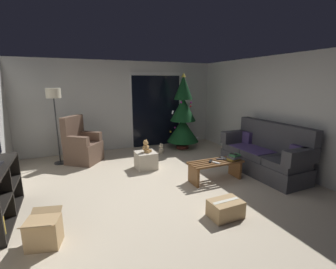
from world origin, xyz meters
TOP-DOWN VIEW (x-y plane):
  - ground_plane at (0.00, 0.00)m, footprint 7.00×7.00m
  - wall_back at (0.00, 3.06)m, footprint 5.72×0.12m
  - wall_right at (2.86, 0.00)m, footprint 0.12×6.00m
  - patio_door_frame at (1.01, 2.99)m, footprint 1.60×0.02m
  - patio_door_glass at (1.01, 2.97)m, footprint 1.50×0.02m
  - couch at (2.32, -0.10)m, footprint 0.80×1.95m
  - coffee_table at (1.10, -0.03)m, footprint 1.10×0.40m
  - remote_black at (1.00, -0.02)m, footprint 0.14×0.14m
  - remote_white at (1.05, -0.13)m, footprint 0.10×0.16m
  - remote_graphite at (1.25, 0.01)m, footprint 0.16×0.10m
  - remote_silver at (1.36, 0.05)m, footprint 0.05×0.16m
  - book_stack at (1.49, -0.11)m, footprint 0.29×0.24m
  - cell_phone at (1.48, -0.10)m, footprint 0.11×0.16m
  - christmas_tree at (1.56, 2.29)m, footprint 0.92×0.92m
  - armchair at (-1.23, 2.18)m, footprint 0.96×0.96m
  - floor_lamp at (-1.74, 2.30)m, footprint 0.32×0.32m
  - ottoman at (0.05, 1.14)m, footprint 0.44×0.44m
  - teddy_bear_honey at (0.06, 1.14)m, footprint 0.21×0.22m
  - teddy_bear_cream_by_tree at (0.79, 2.07)m, footprint 0.20×0.20m
  - cardboard_box_taped_mid_floor at (0.49, -1.19)m, footprint 0.48×0.34m
  - cardboard_box_open_near_shelf at (-1.88, -0.84)m, footprint 0.45×0.52m

SIDE VIEW (x-z plane):
  - ground_plane at x=0.00m, z-range 0.00..0.00m
  - teddy_bear_cream_by_tree at x=0.79m, z-range -0.02..0.26m
  - cardboard_box_taped_mid_floor at x=0.49m, z-range 0.00..0.25m
  - cardboard_box_open_near_shelf at x=-1.88m, z-range -0.02..0.38m
  - ottoman at x=0.05m, z-range 0.00..0.38m
  - coffee_table at x=1.10m, z-range 0.07..0.46m
  - couch at x=2.32m, z-range -0.14..0.94m
  - armchair at x=-1.23m, z-range -0.16..0.97m
  - remote_black at x=1.00m, z-range 0.40..0.42m
  - remote_white at x=1.05m, z-range 0.40..0.42m
  - remote_graphite at x=1.25m, z-range 0.40..0.42m
  - remote_silver at x=1.36m, z-range 0.40..0.42m
  - book_stack at x=1.49m, z-range 0.40..0.51m
  - teddy_bear_honey at x=0.06m, z-range 0.36..0.65m
  - cell_phone at x=1.48m, z-range 0.51..0.52m
  - christmas_tree at x=1.56m, z-range -0.13..2.04m
  - patio_door_glass at x=1.01m, z-range 0.00..2.10m
  - patio_door_frame at x=1.01m, z-range 0.00..2.20m
  - wall_back at x=0.00m, z-range 0.00..2.50m
  - wall_right at x=2.86m, z-range 0.00..2.50m
  - floor_lamp at x=-1.74m, z-range 0.61..2.40m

